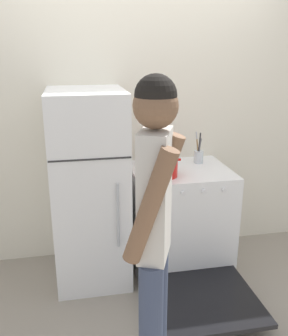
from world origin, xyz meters
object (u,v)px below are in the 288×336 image
utensil_jar (199,155)px  person (154,230)px  refrigerator (90,188)px  tea_kettle (157,157)px  stove_range (180,220)px  dutch_oven_pot (163,166)px

utensil_jar → person: (-0.70, -1.37, 0.05)m
refrigerator → person: 1.27m
refrigerator → tea_kettle: (0.59, 0.14, 0.19)m
stove_range → person: person is taller
dutch_oven_pot → tea_kettle: size_ratio=1.16×
stove_range → dutch_oven_pot: dutch_oven_pot is taller
stove_range → tea_kettle: size_ratio=5.81×
refrigerator → dutch_oven_pot: 0.62m
person → tea_kettle: bearing=8.6°
dutch_oven_pot → tea_kettle: (0.01, 0.27, -0.01)m
dutch_oven_pot → utensil_jar: utensil_jar is taller
refrigerator → utensil_jar: (0.96, 0.15, 0.18)m
stove_range → refrigerator: bearing=177.8°
tea_kettle → person: person is taller
refrigerator → tea_kettle: size_ratio=6.52×
stove_range → dutch_oven_pot: 0.57m
refrigerator → stove_range: refrigerator is taller
refrigerator → stove_range: bearing=-2.2°
stove_range → person: 1.41m
dutch_oven_pot → utensil_jar: (0.39, 0.28, -0.02)m
tea_kettle → utensil_jar: 0.37m
dutch_oven_pot → person: size_ratio=0.16×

